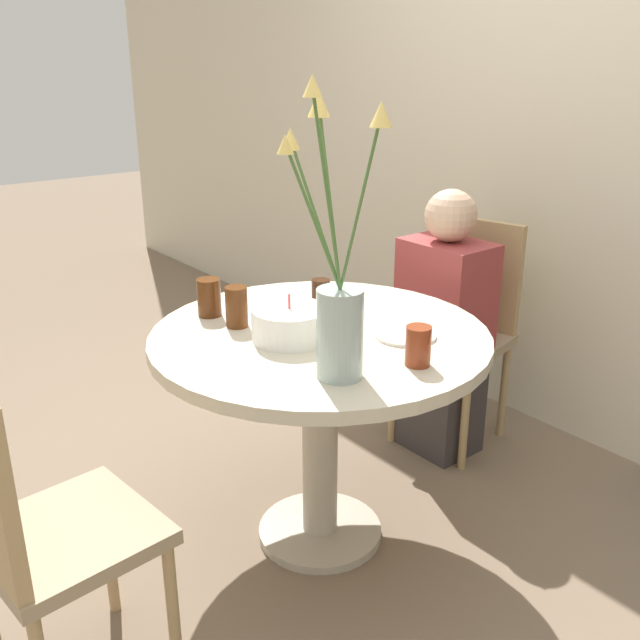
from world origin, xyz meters
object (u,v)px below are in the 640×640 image
flower_vase (337,302)px  drink_glass_0 (321,295)px  drink_glass_2 (418,346)px  chair_right_flank (33,521)px  birthday_cake (290,324)px  drink_glass_1 (237,307)px  drink_glass_3 (209,297)px  person_woman (443,333)px  chair_near_front (463,318)px  side_plate (405,335)px

flower_vase → drink_glass_0: bearing=145.8°
drink_glass_2 → chair_right_flank: bearing=-105.8°
birthday_cake → drink_glass_1: bearing=-161.0°
birthday_cake → drink_glass_3: bearing=-166.3°
flower_vase → person_woman: flower_vase is taller
drink_glass_3 → chair_right_flank: bearing=-60.1°
drink_glass_0 → chair_near_front: bearing=92.3°
drink_glass_1 → person_woman: (0.04, 0.93, -0.31)m
side_plate → drink_glass_2: (0.17, -0.13, 0.05)m
side_plate → drink_glass_2: drink_glass_2 is taller
drink_glass_1 → chair_near_front: bearing=89.4°
birthday_cake → person_woman: bearing=99.5°
chair_right_flank → birthday_cake: 0.88m
flower_vase → drink_glass_3: bearing=-178.1°
drink_glass_0 → drink_glass_1: (-0.04, -0.30, 0.01)m
chair_near_front → drink_glass_0: size_ratio=8.75×
chair_right_flank → side_plate: chair_right_flank is taller
birthday_cake → drink_glass_0: (-0.15, 0.24, 0.00)m
chair_near_front → drink_glass_1: 1.13m
drink_glass_3 → flower_vase: bearing=1.9°
chair_near_front → person_woman: size_ratio=0.85×
drink_glass_0 → person_woman: (0.00, 0.63, -0.29)m
chair_right_flank → drink_glass_1: (-0.29, 0.76, 0.29)m
drink_glass_3 → drink_glass_1: bearing=6.3°
flower_vase → drink_glass_3: 0.64m
chair_near_front → person_woman: 0.16m
birthday_cake → drink_glass_3: size_ratio=1.84×
side_plate → drink_glass_3: bearing=-145.5°
drink_glass_0 → drink_glass_1: size_ratio=0.82×
drink_glass_2 → flower_vase: bearing=-110.4°
birthday_cake → drink_glass_0: 0.28m
chair_near_front → person_woman: (0.03, -0.16, -0.02)m
drink_glass_0 → drink_glass_3: bearing=-120.3°
flower_vase → drink_glass_2: flower_vase is taller
side_plate → drink_glass_1: drink_glass_1 is taller
birthday_cake → flower_vase: flower_vase is taller
drink_glass_3 → person_woman: 1.01m
chair_right_flank → person_woman: size_ratio=0.85×
chair_right_flank → birthday_cake: (-0.10, 0.83, 0.27)m
drink_glass_2 → drink_glass_0: bearing=171.7°
chair_near_front → drink_glass_3: 1.15m
side_plate → chair_right_flank: bearing=-95.5°
flower_vase → drink_glass_3: flower_vase is taller
chair_near_front → drink_glass_2: chair_near_front is taller
drink_glass_1 → drink_glass_3: drink_glass_1 is taller
drink_glass_0 → drink_glass_3: 0.37m
chair_near_front → drink_glass_1: (-0.01, -1.09, 0.29)m
chair_near_front → flower_vase: bearing=-78.3°
birthday_cake → flower_vase: 0.34m
drink_glass_0 → drink_glass_2: 0.53m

